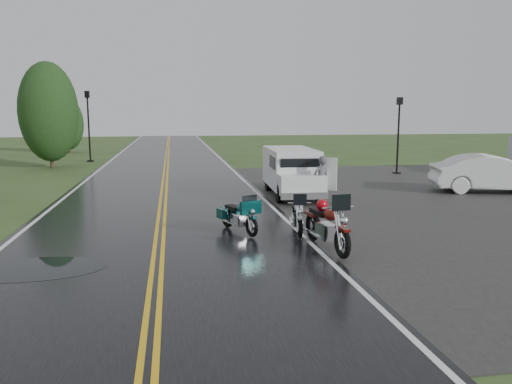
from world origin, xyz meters
The scene contains 13 objects.
ground centered at (0.00, 0.00, 0.00)m, with size 120.00×120.00×0.00m, color #2D471E.
road centered at (0.00, 10.00, 0.02)m, with size 8.00×100.00×0.04m, color black.
parking_pad centered at (11.00, 5.00, 0.01)m, with size 14.00×24.00×0.03m, color black.
motorcycle_red centered at (4.11, -1.94, 0.72)m, with size 0.88×2.43×1.43m, color #530F09, non-canonical shape.
motorcycle_teal centered at (2.41, 0.38, 0.56)m, with size 0.69×1.89×1.12m, color #053735, non-canonical shape.
motorcycle_silver centered at (3.64, 0.06, 0.57)m, with size 0.70×1.94×1.14m, color #ADB1B5, non-canonical shape.
van_white centered at (4.26, 5.36, 0.96)m, with size 1.84×4.90×1.93m, color white, non-canonical shape.
person_at_van centered at (5.67, 4.84, 0.88)m, with size 0.64×0.42×1.76m, color #4E4F53.
sedan_white centered at (13.48, 6.40, 0.78)m, with size 1.65×4.74×1.56m, color silver.
lamp_post_far_left centered at (-5.13, 23.02, 2.40)m, with size 0.41×0.41×4.80m, color black, non-canonical shape.
lamp_post_far_right centered at (12.46, 13.07, 2.09)m, with size 0.36×0.36×4.17m, color black, non-canonical shape.
tree_left_mid centered at (-6.84, 19.51, 2.70)m, with size 3.46×3.46×5.41m, color #1E3D19, non-canonical shape.
tree_left_far centered at (-8.03, 31.14, 1.93)m, with size 2.50×2.50×3.85m, color #1E3D19, non-canonical shape.
Camera 1 is at (0.39, -12.33, 3.32)m, focal length 35.00 mm.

